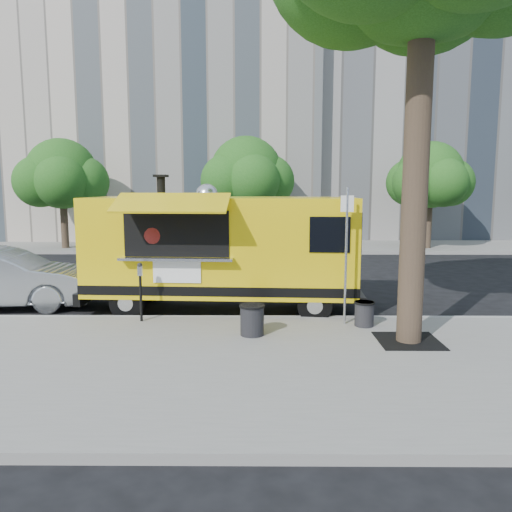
{
  "coord_description": "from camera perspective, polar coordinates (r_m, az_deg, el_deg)",
  "views": [
    {
      "loc": [
        -0.33,
        -12.29,
        3.15
      ],
      "look_at": [
        -0.42,
        0.0,
        1.45
      ],
      "focal_mm": 35.0,
      "sensor_mm": 36.0,
      "label": 1
    }
  ],
  "objects": [
    {
      "name": "ground",
      "position": [
        12.7,
        1.9,
        -6.5
      ],
      "size": [
        120.0,
        120.0,
        0.0
      ],
      "primitive_type": "plane",
      "color": "black",
      "rests_on": "ground"
    },
    {
      "name": "sign_post",
      "position": [
        10.99,
        10.26,
        0.94
      ],
      "size": [
        0.28,
        0.06,
        3.0
      ],
      "color": "silver",
      "rests_on": "sidewalk"
    },
    {
      "name": "curb",
      "position": [
        11.78,
        2.02,
        -7.27
      ],
      "size": [
        60.0,
        0.14,
        0.16
      ],
      "primitive_type": "cube",
      "color": "#999993",
      "rests_on": "ground"
    },
    {
      "name": "trash_bin_right",
      "position": [
        11.16,
        12.27,
        -6.37
      ],
      "size": [
        0.45,
        0.45,
        0.54
      ],
      "color": "black",
      "rests_on": "sidewalk"
    },
    {
      "name": "tree_well",
      "position": [
        10.38,
        17.02,
        -9.26
      ],
      "size": [
        1.2,
        1.2,
        0.02
      ],
      "primitive_type": "cube",
      "color": "black",
      "rests_on": "sidewalk"
    },
    {
      "name": "parking_meter",
      "position": [
        11.47,
        -13.07,
        -3.23
      ],
      "size": [
        0.11,
        0.11,
        1.33
      ],
      "color": "black",
      "rests_on": "sidewalk"
    },
    {
      "name": "far_tree_a",
      "position": [
        26.43,
        -21.31,
        8.71
      ],
      "size": [
        3.42,
        3.42,
        5.36
      ],
      "color": "#33261C",
      "rests_on": "far_sidewalk"
    },
    {
      "name": "building_left",
      "position": [
        36.24,
        -12.76,
        21.84
      ],
      "size": [
        22.0,
        14.0,
        24.0
      ],
      "primitive_type": "cube",
      "color": "#C0B0A0",
      "rests_on": "ground"
    },
    {
      "name": "food_truck",
      "position": [
        12.6,
        -4.04,
        0.85
      ],
      "size": [
        7.06,
        3.4,
        3.44
      ],
      "rotation": [
        0.0,
        0.0,
        -0.05
      ],
      "color": "yellow",
      "rests_on": "ground"
    },
    {
      "name": "trash_bin_left",
      "position": [
        10.24,
        -0.45,
        -7.21
      ],
      "size": [
        0.52,
        0.52,
        0.63
      ],
      "color": "black",
      "rests_on": "sidewalk"
    },
    {
      "name": "far_sidewalk",
      "position": [
        25.98,
        1.13,
        1.08
      ],
      "size": [
        60.0,
        5.0,
        0.15
      ],
      "primitive_type": "cube",
      "color": "gray",
      "rests_on": "ground"
    },
    {
      "name": "sedan",
      "position": [
        14.6,
        -27.17,
        -2.32
      ],
      "size": [
        4.94,
        2.19,
        1.58
      ],
      "primitive_type": "imported",
      "rotation": [
        0.0,
        0.0,
        1.68
      ],
      "color": "#9FA3A6",
      "rests_on": "ground"
    },
    {
      "name": "far_tree_b",
      "position": [
        25.01,
        -1.14,
        9.45
      ],
      "size": [
        3.6,
        3.6,
        5.5
      ],
      "color": "#33261C",
      "rests_on": "far_sidewalk"
    },
    {
      "name": "far_tree_c",
      "position": [
        26.07,
        19.27,
        8.7
      ],
      "size": [
        3.24,
        3.24,
        5.21
      ],
      "color": "#33261C",
      "rests_on": "far_sidewalk"
    },
    {
      "name": "sidewalk",
      "position": [
        8.85,
        2.59,
        -12.47
      ],
      "size": [
        60.0,
        6.0,
        0.15
      ],
      "primitive_type": "cube",
      "color": "gray",
      "rests_on": "ground"
    },
    {
      "name": "building_mid",
      "position": [
        38.01,
        20.34,
        17.8
      ],
      "size": [
        20.0,
        14.0,
        20.0
      ],
      "primitive_type": "cube",
      "color": "gray",
      "rests_on": "ground"
    }
  ]
}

